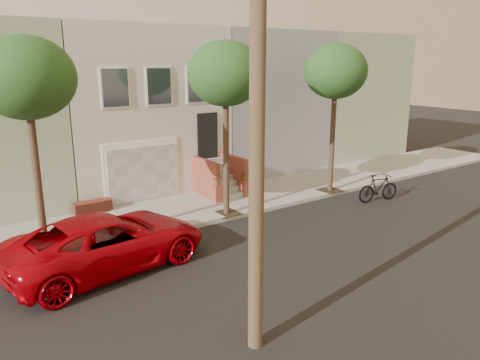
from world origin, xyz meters
TOP-DOWN VIEW (x-y plane):
  - ground at (0.00, 0.00)m, footprint 90.00×90.00m
  - sidewalk at (0.00, 5.35)m, footprint 40.00×3.70m
  - house_row at (0.00, 11.19)m, footprint 33.10×11.70m
  - tree_left at (-5.50, 3.90)m, footprint 2.70×2.57m
  - tree_mid at (1.00, 3.90)m, footprint 2.70×2.57m
  - tree_right at (6.50, 3.90)m, footprint 2.70×2.57m
  - pickup_truck at (-4.18, 2.17)m, footprint 6.05×3.43m
  - motorcycle at (7.27, 1.90)m, footprint 2.02×0.96m

SIDE VIEW (x-z plane):
  - ground at x=0.00m, z-range 0.00..0.00m
  - sidewalk at x=0.00m, z-range 0.00..0.15m
  - motorcycle at x=7.27m, z-range 0.00..1.17m
  - pickup_truck at x=-4.18m, z-range 0.00..1.59m
  - house_row at x=0.00m, z-range 0.14..7.14m
  - tree_left at x=-5.50m, z-range 2.11..8.41m
  - tree_mid at x=1.00m, z-range 2.11..8.41m
  - tree_right at x=6.50m, z-range 2.11..8.41m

